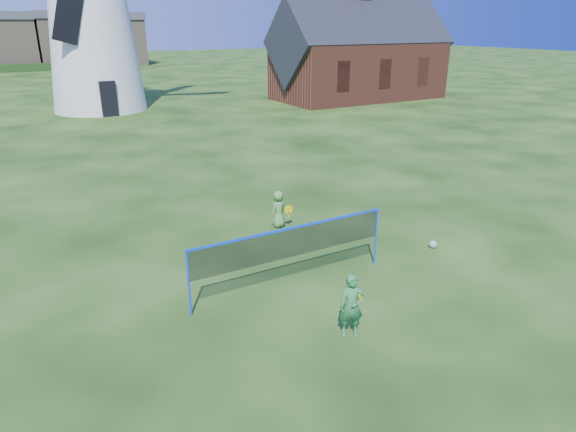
% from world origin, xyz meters
% --- Properties ---
extents(ground, '(220.00, 220.00, 0.00)m').
position_xyz_m(ground, '(0.00, 0.00, 0.00)').
color(ground, black).
rests_on(ground, ground).
extents(windmill, '(15.48, 6.37, 20.02)m').
position_xyz_m(windmill, '(1.02, 29.14, 6.70)').
color(windmill, white).
rests_on(windmill, ground).
extents(chapel, '(14.04, 6.81, 11.87)m').
position_xyz_m(chapel, '(20.76, 24.81, 3.34)').
color(chapel, brown).
rests_on(chapel, ground).
extents(badminton_net, '(5.05, 0.05, 1.55)m').
position_xyz_m(badminton_net, '(-0.14, -0.25, 1.14)').
color(badminton_net, blue).
rests_on(badminton_net, ground).
extents(player_girl, '(0.71, 0.49, 1.33)m').
position_xyz_m(player_girl, '(-0.08, -2.53, 0.67)').
color(player_girl, '#338144').
rests_on(player_girl, ground).
extents(player_boy, '(0.69, 0.54, 1.16)m').
position_xyz_m(player_boy, '(1.43, 3.22, 0.58)').
color(player_boy, '#5C9347').
rests_on(player_boy, ground).
extents(play_ball, '(0.22, 0.22, 0.22)m').
position_xyz_m(play_ball, '(4.42, -0.29, 0.11)').
color(play_ball, green).
rests_on(play_ball, ground).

